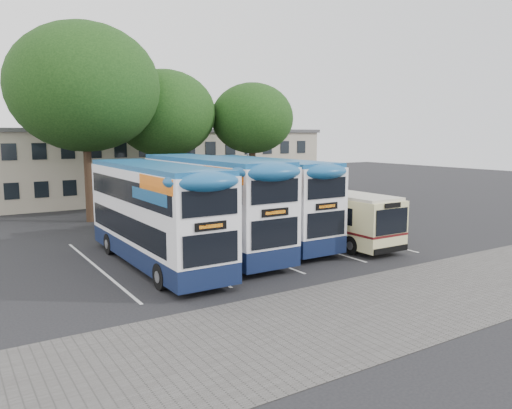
{
  "coord_description": "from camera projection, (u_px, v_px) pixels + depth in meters",
  "views": [
    {
      "loc": [
        -16.18,
        -16.32,
        5.73
      ],
      "look_at": [
        -2.67,
        5.0,
        2.17
      ],
      "focal_mm": 35.0,
      "sensor_mm": 36.0,
      "label": 1
    }
  ],
  "objects": [
    {
      "name": "ground",
      "position": [
        363.0,
        259.0,
        23.03
      ],
      "size": [
        120.0,
        120.0,
        0.0
      ],
      "primitive_type": "plane",
      "color": "black",
      "rests_on": "ground"
    },
    {
      "name": "bus_single",
      "position": [
        326.0,
        212.0,
        26.94
      ],
      "size": [
        2.35,
        9.24,
        2.75
      ],
      "color": "beige",
      "rests_on": "ground"
    },
    {
      "name": "bus_dd_mid",
      "position": [
        210.0,
        200.0,
        24.36
      ],
      "size": [
        2.69,
        11.07,
        4.62
      ],
      "color": "#101B3C",
      "rests_on": "ground"
    },
    {
      "name": "bus_dd_right",
      "position": [
        261.0,
        196.0,
        26.57
      ],
      "size": [
        2.59,
        10.67,
        4.45
      ],
      "color": "#101B3C",
      "rests_on": "ground"
    },
    {
      "name": "tree_mid",
      "position": [
        165.0,
        114.0,
        36.36
      ],
      "size": [
        7.43,
        7.43,
        10.4
      ],
      "color": "black",
      "rests_on": "ground"
    },
    {
      "name": "bay_lines",
      "position": [
        238.0,
        248.0,
        25.22
      ],
      "size": [
        14.12,
        11.0,
        0.01
      ],
      "color": "silver",
      "rests_on": "ground"
    },
    {
      "name": "paving_strip",
      "position": [
        422.0,
        296.0,
        17.78
      ],
      "size": [
        40.0,
        6.0,
        0.01
      ],
      "primitive_type": "cube",
      "color": "#595654",
      "rests_on": "ground"
    },
    {
      "name": "lamp_post",
      "position": [
        248.0,
        142.0,
        42.2
      ],
      "size": [
        0.25,
        1.05,
        9.06
      ],
      "color": "gray",
      "rests_on": "ground"
    },
    {
      "name": "bus_dd_left",
      "position": [
        154.0,
        210.0,
        21.76
      ],
      "size": [
        2.59,
        10.69,
        4.46
      ],
      "color": "#101B3C",
      "rests_on": "ground"
    },
    {
      "name": "depot_building",
      "position": [
        151.0,
        163.0,
        45.16
      ],
      "size": [
        32.4,
        8.4,
        6.2
      ],
      "color": "#B3A890",
      "rests_on": "ground"
    },
    {
      "name": "tree_left",
      "position": [
        84.0,
        88.0,
        31.81
      ],
      "size": [
        9.63,
        9.63,
        12.79
      ],
      "color": "black",
      "rests_on": "ground"
    },
    {
      "name": "tree_right",
      "position": [
        252.0,
        119.0,
        38.42
      ],
      "size": [
        6.36,
        6.36,
        9.67
      ],
      "color": "black",
      "rests_on": "ground"
    }
  ]
}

